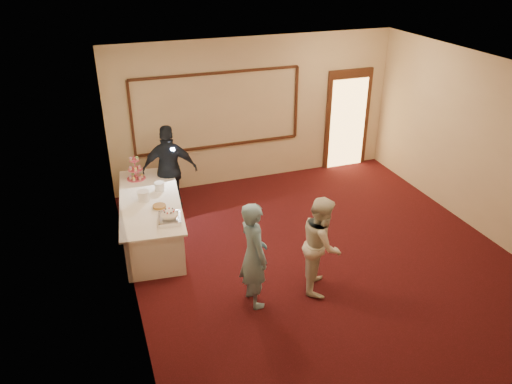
% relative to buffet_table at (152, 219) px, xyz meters
% --- Properties ---
extents(floor, '(7.00, 7.00, 0.00)m').
position_rel_buffet_table_xyz_m(floor, '(2.51, -1.71, -0.39)').
color(floor, black).
rests_on(floor, ground).
extents(room_walls, '(6.04, 7.04, 3.02)m').
position_rel_buffet_table_xyz_m(room_walls, '(2.51, -1.71, 1.64)').
color(room_walls, beige).
rests_on(room_walls, floor).
extents(wall_molding, '(3.45, 0.04, 1.55)m').
position_rel_buffet_table_xyz_m(wall_molding, '(1.71, 1.76, 1.21)').
color(wall_molding, '#352010').
rests_on(wall_molding, room_walls).
extents(doorway, '(1.05, 0.07, 2.20)m').
position_rel_buffet_table_xyz_m(doorway, '(4.66, 1.74, 0.69)').
color(doorway, '#352010').
rests_on(doorway, floor).
extents(buffet_table, '(1.25, 2.63, 0.77)m').
position_rel_buffet_table_xyz_m(buffet_table, '(0.00, 0.00, 0.00)').
color(buffet_table, white).
rests_on(buffet_table, floor).
extents(pavlova_tray, '(0.39, 0.51, 0.17)m').
position_rel_buffet_table_xyz_m(pavlova_tray, '(0.19, -0.82, 0.46)').
color(pavlova_tray, silver).
rests_on(pavlova_tray, buffet_table).
extents(cupcake_stand, '(0.33, 0.33, 0.49)m').
position_rel_buffet_table_xyz_m(cupcake_stand, '(-0.10, 0.88, 0.56)').
color(cupcake_stand, '#D54A67').
rests_on(cupcake_stand, buffet_table).
extents(plate_stack_a, '(0.21, 0.21, 0.17)m').
position_rel_buffet_table_xyz_m(plate_stack_a, '(-0.10, -0.02, 0.47)').
color(plate_stack_a, white).
rests_on(plate_stack_a, buffet_table).
extents(plate_stack_b, '(0.18, 0.18, 0.15)m').
position_rel_buffet_table_xyz_m(plate_stack_b, '(0.22, 0.27, 0.46)').
color(plate_stack_b, white).
rests_on(plate_stack_b, buffet_table).
extents(tart, '(0.25, 0.25, 0.05)m').
position_rel_buffet_table_xyz_m(tart, '(0.10, -0.36, 0.41)').
color(tart, white).
rests_on(tart, buffet_table).
extents(man, '(0.44, 0.62, 1.59)m').
position_rel_buffet_table_xyz_m(man, '(1.09, -2.18, 0.41)').
color(man, '#7BAFCF').
rests_on(man, floor).
extents(woman, '(0.82, 0.89, 1.48)m').
position_rel_buffet_table_xyz_m(woman, '(2.13, -2.17, 0.35)').
color(woman, white).
rests_on(woman, floor).
extents(guest, '(1.07, 0.64, 1.71)m').
position_rel_buffet_table_xyz_m(guest, '(0.52, 0.88, 0.47)').
color(guest, black).
rests_on(guest, floor).
extents(camera_flash, '(0.07, 0.04, 0.05)m').
position_rel_buffet_table_xyz_m(camera_flash, '(0.57, 0.75, 0.92)').
color(camera_flash, white).
rests_on(camera_flash, guest).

